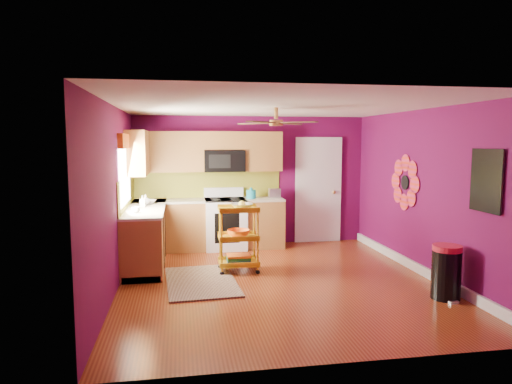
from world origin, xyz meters
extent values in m
plane|color=#66270F|center=(0.00, 0.00, 0.00)|extent=(5.00, 5.00, 0.00)
cube|color=#5B0A42|center=(0.00, 2.50, 1.25)|extent=(4.50, 0.04, 2.50)
cube|color=#5B0A42|center=(0.00, -2.50, 1.25)|extent=(4.50, 0.04, 2.50)
cube|color=#5B0A42|center=(-2.25, 0.00, 1.25)|extent=(0.04, 5.00, 2.50)
cube|color=#5B0A42|center=(2.25, 0.00, 1.25)|extent=(0.04, 5.00, 2.50)
cube|color=silver|center=(0.00, 0.00, 2.50)|extent=(4.50, 5.00, 0.04)
cube|color=white|center=(2.22, 0.00, 0.07)|extent=(0.05, 4.90, 0.14)
cube|color=brown|center=(-1.95, 1.35, 0.45)|extent=(0.60, 2.30, 0.90)
cube|color=brown|center=(-0.85, 2.20, 0.45)|extent=(2.80, 0.60, 0.90)
cube|color=beige|center=(-1.95, 1.35, 0.92)|extent=(0.63, 2.30, 0.04)
cube|color=beige|center=(-0.85, 2.20, 0.92)|extent=(2.80, 0.63, 0.04)
cube|color=black|center=(-1.95, 1.35, 0.05)|extent=(0.54, 2.30, 0.10)
cube|color=black|center=(-0.85, 2.20, 0.05)|extent=(2.80, 0.54, 0.10)
cube|color=white|center=(-0.55, 2.17, 0.46)|extent=(0.76, 0.66, 0.92)
cube|color=black|center=(-0.55, 2.17, 0.93)|extent=(0.76, 0.62, 0.03)
cube|color=white|center=(-0.55, 2.45, 1.04)|extent=(0.76, 0.06, 0.18)
cube|color=black|center=(-0.55, 1.84, 0.45)|extent=(0.45, 0.02, 0.55)
cube|color=brown|center=(-1.59, 2.33, 1.83)|extent=(1.32, 0.33, 0.75)
cube|color=brown|center=(0.19, 2.33, 1.83)|extent=(0.72, 0.33, 0.75)
cube|color=brown|center=(-0.55, 2.33, 2.03)|extent=(0.76, 0.33, 0.34)
cube|color=brown|center=(-2.08, 1.85, 1.83)|extent=(0.33, 1.30, 0.75)
cube|color=black|center=(-0.55, 2.30, 1.65)|extent=(0.76, 0.38, 0.40)
cube|color=#6D6518|center=(-0.85, 2.49, 1.20)|extent=(2.80, 0.01, 0.51)
cube|color=#6D6518|center=(-2.24, 1.35, 1.20)|extent=(0.01, 2.30, 0.51)
cube|color=white|center=(-2.23, 1.05, 1.55)|extent=(0.03, 1.20, 1.00)
cube|color=orange|center=(-2.20, 1.05, 2.02)|extent=(0.08, 1.35, 0.22)
cube|color=white|center=(1.35, 2.48, 1.02)|extent=(0.85, 0.04, 2.05)
cube|color=white|center=(1.35, 2.46, 1.02)|extent=(0.95, 0.02, 2.15)
sphere|color=#BF8C3F|center=(1.67, 2.42, 1.00)|extent=(0.07, 0.07, 0.07)
cylinder|color=black|center=(2.23, 0.60, 1.35)|extent=(0.01, 0.24, 0.24)
cube|color=teal|center=(2.23, -1.40, 1.55)|extent=(0.03, 0.52, 0.72)
cube|color=black|center=(2.21, -1.40, 1.55)|extent=(0.01, 0.56, 0.76)
cylinder|color=#BF8C3F|center=(0.00, 0.20, 2.42)|extent=(0.06, 0.06, 0.16)
cylinder|color=#BF8C3F|center=(0.00, 0.20, 2.28)|extent=(0.20, 0.20, 0.08)
cube|color=#4C2D19|center=(0.27, 0.47, 2.28)|extent=(0.47, 0.47, 0.01)
cube|color=#4C2D19|center=(-0.27, 0.47, 2.28)|extent=(0.47, 0.47, 0.01)
cube|color=#4C2D19|center=(-0.27, -0.07, 2.28)|extent=(0.47, 0.47, 0.01)
cube|color=#4C2D19|center=(0.27, -0.07, 2.28)|extent=(0.47, 0.47, 0.01)
cube|color=black|center=(-1.11, 0.14, 0.01)|extent=(1.06, 1.63, 0.02)
cylinder|color=gold|center=(-0.78, 0.41, 0.52)|extent=(0.03, 0.03, 0.95)
cylinder|color=gold|center=(-0.23, 0.40, 0.52)|extent=(0.03, 0.03, 0.95)
cylinder|color=gold|center=(-0.77, 0.79, 0.52)|extent=(0.03, 0.03, 0.95)
cylinder|color=gold|center=(-0.23, 0.78, 0.52)|extent=(0.03, 0.03, 0.95)
sphere|color=black|center=(-0.78, 0.41, 0.03)|extent=(0.07, 0.07, 0.07)
sphere|color=black|center=(-0.23, 0.40, 0.03)|extent=(0.07, 0.07, 0.07)
sphere|color=black|center=(-0.77, 0.79, 0.03)|extent=(0.07, 0.07, 0.07)
sphere|color=black|center=(-0.23, 0.78, 0.03)|extent=(0.07, 0.07, 0.07)
cube|color=gold|center=(-0.50, 0.59, 0.97)|extent=(0.62, 0.46, 0.03)
cube|color=gold|center=(-0.50, 0.59, 0.54)|extent=(0.62, 0.46, 0.03)
cube|color=gold|center=(-0.50, 0.59, 0.13)|extent=(0.62, 0.46, 0.03)
imported|color=beige|center=(-0.45, 0.59, 1.03)|extent=(0.34, 0.34, 0.08)
sphere|color=yellow|center=(-0.45, 0.59, 1.05)|extent=(0.11, 0.11, 0.11)
imported|color=orange|center=(-0.50, 0.59, 0.61)|extent=(0.35, 0.35, 0.11)
cube|color=navy|center=(-0.50, 0.59, 0.17)|extent=(0.36, 0.27, 0.04)
cube|color=#267233|center=(-0.50, 0.59, 0.21)|extent=(0.36, 0.27, 0.04)
cube|color=orange|center=(-0.50, 0.59, 0.25)|extent=(0.36, 0.27, 0.03)
cylinder|color=black|center=(1.97, -1.07, 0.31)|extent=(0.42, 0.42, 0.63)
cylinder|color=red|center=(1.97, -1.07, 0.66)|extent=(0.37, 0.37, 0.07)
cube|color=beige|center=(1.97, -1.25, 0.02)|extent=(0.13, 0.08, 0.03)
cylinder|color=teal|center=(-0.05, 2.20, 1.02)|extent=(0.18, 0.18, 0.16)
sphere|color=teal|center=(-0.05, 2.20, 1.12)|extent=(0.06, 0.06, 0.06)
cube|color=beige|center=(0.40, 2.20, 1.03)|extent=(0.22, 0.15, 0.18)
imported|color=#EA3F72|center=(-1.99, 1.36, 1.04)|extent=(0.09, 0.09, 0.19)
imported|color=white|center=(-1.96, 1.60, 1.03)|extent=(0.14, 0.14, 0.18)
imported|color=white|center=(-1.93, 1.78, 0.97)|extent=(0.27, 0.27, 0.07)
imported|color=white|center=(-2.04, 0.73, 0.99)|extent=(0.12, 0.12, 0.09)
camera|label=1|loc=(-1.38, -6.28, 2.01)|focal=32.00mm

